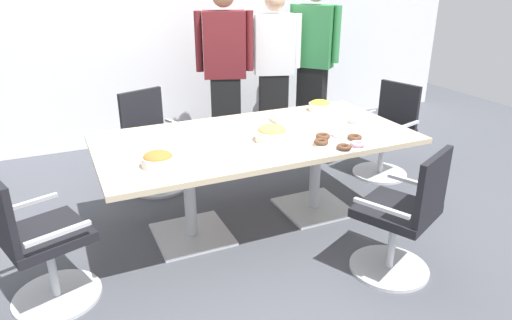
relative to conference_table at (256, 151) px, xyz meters
name	(u,v)px	position (x,y,z in m)	size (l,w,h in m)	color
ground_plane	(256,222)	(0.00, 0.00, -0.63)	(10.00, 10.00, 0.01)	#4C4F56
back_wall	(170,20)	(0.00, 2.40, 0.77)	(8.00, 0.10, 2.80)	white
conference_table	(256,151)	(0.00, 0.00, 0.00)	(2.40, 1.20, 0.75)	#CCB793
office_chair_0	(38,246)	(-1.60, -0.38, -0.22)	(0.69, 0.69, 0.91)	silver
office_chair_1	(403,220)	(0.59, -1.03, -0.22)	(0.72, 0.72, 0.91)	silver
office_chair_2	(386,135)	(1.60, 0.38, -0.22)	(0.67, 0.67, 0.91)	silver
office_chair_3	(153,146)	(-0.59, 1.04, -0.22)	(0.69, 0.69, 0.91)	silver
person_standing_0	(225,69)	(0.35, 1.57, 0.33)	(0.60, 0.35, 1.81)	black
person_standing_1	(274,67)	(0.97, 1.66, 0.29)	(0.61, 0.34, 1.75)	black
person_standing_2	(313,59)	(1.47, 1.63, 0.34)	(0.45, 0.52, 1.84)	black
snack_bowl_pretzels	(158,159)	(-0.82, -0.28, 0.17)	(0.22, 0.22, 0.10)	white
snack_bowl_chips_yellow	(320,105)	(0.82, 0.40, 0.17)	(0.20, 0.20, 0.10)	white
snack_bowl_cookies	(272,133)	(0.06, -0.15, 0.18)	(0.25, 0.25, 0.12)	white
donut_platter	(339,141)	(0.49, -0.41, 0.14)	(0.39, 0.38, 0.04)	white
plate_stack	(361,121)	(0.93, -0.06, 0.14)	(0.19, 0.19, 0.04)	white
napkin_pile	(283,118)	(0.36, 0.24, 0.16)	(0.18, 0.18, 0.07)	white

